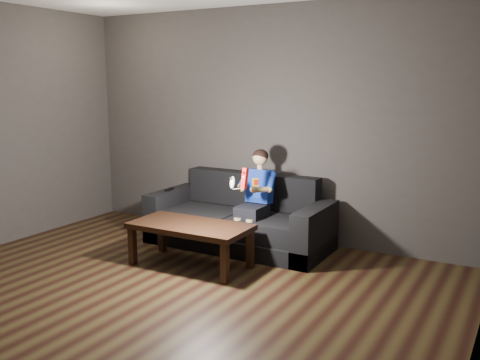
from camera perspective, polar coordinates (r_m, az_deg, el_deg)
The scene contains 9 objects.
floor at distance 4.56m, azimuth -11.62°, elevation -13.55°, with size 5.00×5.00×0.00m, color black.
back_wall at distance 6.28m, azimuth 3.09°, elevation 5.99°, with size 5.00×0.04×2.70m, color #3A3733.
right_wall at distance 3.16m, azimuth 23.99°, elevation 0.66°, with size 0.04×5.00×2.70m, color #3A3733.
sofa at distance 6.07m, azimuth -0.03°, elevation -4.62°, with size 2.05×0.88×0.79m.
child at distance 5.82m, azimuth 1.69°, elevation -1.18°, with size 0.41×0.51×1.01m.
wii_remote_red at distance 5.41m, azimuth 0.49°, elevation 0.18°, with size 0.06×0.09×0.22m.
nunchuk_white at distance 5.49m, azimuth -0.82°, elevation -0.27°, with size 0.06×0.09×0.14m.
wii_remote_black at distance 6.43m, azimuth -7.53°, elevation -0.96°, with size 0.06×0.16×0.03m.
coffee_table at distance 5.39m, azimuth -5.31°, elevation -5.28°, with size 1.21×0.62×0.44m.
Camera 1 is at (2.78, -3.11, 1.84)m, focal length 40.00 mm.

